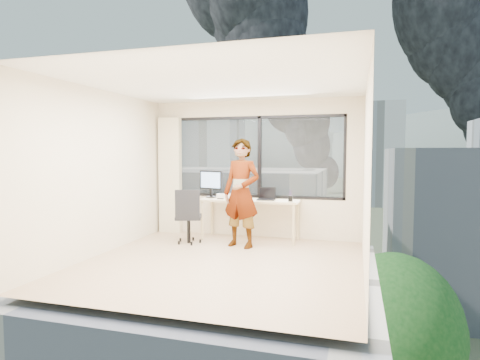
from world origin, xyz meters
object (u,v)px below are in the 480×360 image
at_px(desk, 250,219).
at_px(game_console, 225,195).
at_px(laptop, 266,194).
at_px(handbag, 268,194).
at_px(monitor, 211,184).
at_px(person, 241,193).
at_px(chair, 189,215).

xyz_separation_m(desk, game_console, (-0.56, 0.20, 0.41)).
distance_m(laptop, handbag, 0.19).
xyz_separation_m(desk, handbag, (0.29, 0.17, 0.47)).
height_order(monitor, handbag, monitor).
xyz_separation_m(person, laptop, (0.30, 0.59, -0.07)).
bearing_deg(handbag, desk, -166.30).
bearing_deg(game_console, chair, -125.66).
relative_size(person, laptop, 5.52).
bearing_deg(person, chair, -165.15).
bearing_deg(handbag, laptop, -102.66).
relative_size(person, monitor, 3.55).
relative_size(laptop, handbag, 1.32).
height_order(desk, laptop, laptop).
height_order(monitor, laptop, monitor).
bearing_deg(handbag, person, -127.12).
bearing_deg(person, laptop, 78.37).
distance_m(person, laptop, 0.66).
bearing_deg(desk, game_console, 160.10).
distance_m(monitor, laptop, 1.12).
xyz_separation_m(monitor, laptop, (1.11, -0.11, -0.16)).
bearing_deg(laptop, desk, 174.35).
height_order(person, monitor, person).
bearing_deg(monitor, laptop, 12.44).
bearing_deg(chair, desk, 12.56).
xyz_separation_m(person, monitor, (-0.81, 0.69, 0.09)).
bearing_deg(laptop, person, -120.27).
bearing_deg(chair, monitor, 57.12).
relative_size(chair, game_console, 3.48).
distance_m(chair, handbag, 1.52).
distance_m(desk, chair, 1.14).
distance_m(chair, laptop, 1.45).
distance_m(desk, monitor, 1.03).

